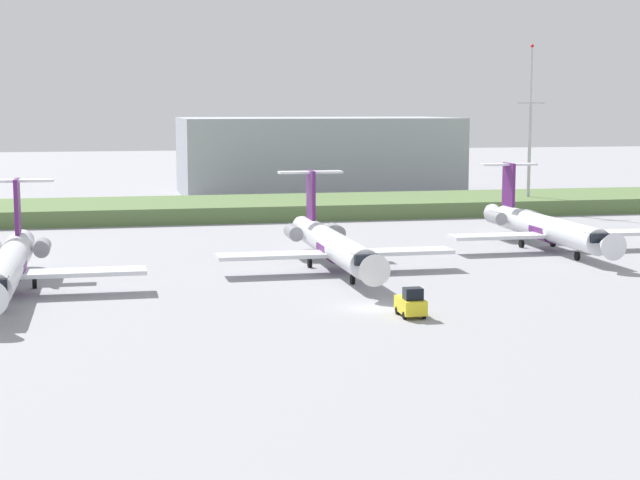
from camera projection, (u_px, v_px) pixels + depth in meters
name	position (u px, v px, depth m)	size (l,w,h in m)	color
ground_plane	(297.00, 254.00, 108.44)	(500.00, 500.00, 0.00)	#939399
grass_berm	(247.00, 208.00, 145.71)	(320.00, 20.00, 2.20)	#597542
regional_jet_second	(9.00, 264.00, 85.36)	(22.81, 31.00, 9.00)	silver
regional_jet_third	(333.00, 244.00, 97.38)	(22.81, 31.00, 9.00)	silver
regional_jet_fourth	(545.00, 227.00, 111.23)	(22.81, 31.00, 9.00)	silver
antenna_mast	(530.00, 143.00, 150.30)	(4.40, 0.50, 24.78)	#B2B2B7
distant_hangar	(316.00, 156.00, 181.12)	(48.33, 26.09, 13.62)	#9EA3AD
baggage_tug	(411.00, 304.00, 76.02)	(1.72, 3.20, 2.30)	yellow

